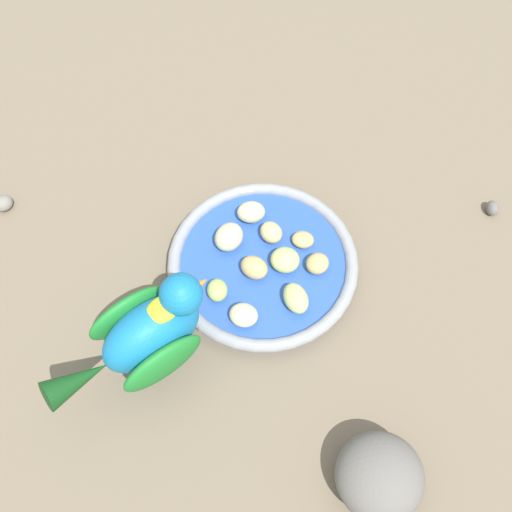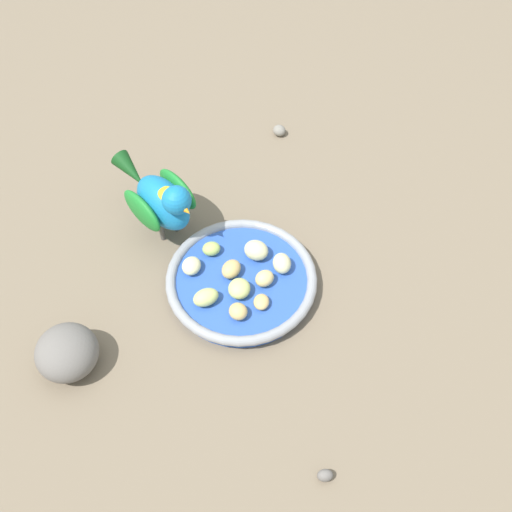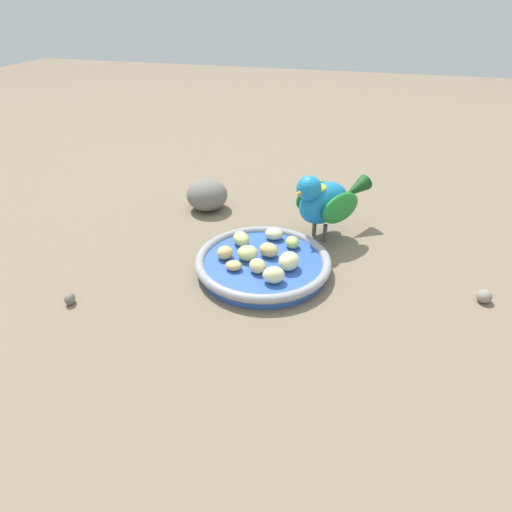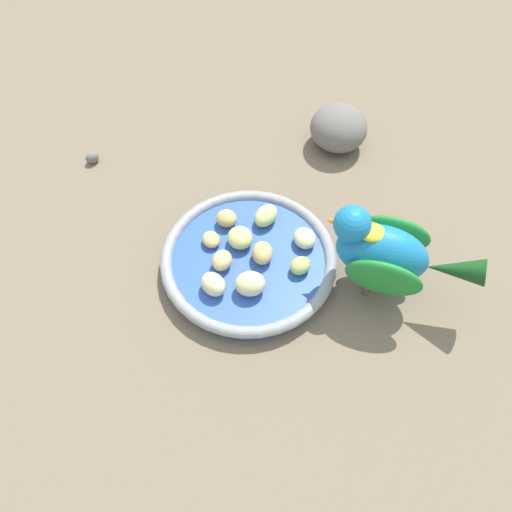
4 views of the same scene
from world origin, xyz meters
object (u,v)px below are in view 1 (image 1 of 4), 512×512
apple_piece_7 (254,268)px  apple_piece_8 (303,240)px  feeding_bowl (259,263)px  apple_piece_0 (247,316)px  apple_piece_2 (285,260)px  rock_large (379,476)px  pebble_0 (492,208)px  parrot (148,334)px  apple_piece_3 (217,290)px  apple_piece_4 (229,237)px  apple_piece_6 (251,212)px  apple_piece_5 (296,298)px  apple_piece_1 (269,232)px  pebble_1 (3,203)px  apple_piece_9 (317,264)px

apple_piece_7 → apple_piece_8: bearing=-128.8°
feeding_bowl → apple_piece_0: bearing=96.6°
apple_piece_0 → apple_piece_2: size_ratio=0.95×
rock_large → pebble_0: 0.36m
apple_piece_8 → parrot: (0.11, 0.17, 0.05)m
apple_piece_3 → apple_piece_7: (-0.03, -0.04, 0.00)m
apple_piece_7 → pebble_0: apple_piece_7 is taller
apple_piece_7 → rock_large: size_ratio=0.38×
parrot → pebble_0: bearing=-11.3°
apple_piece_4 → rock_large: size_ratio=0.43×
apple_piece_4 → apple_piece_6: (-0.01, -0.04, -0.00)m
apple_piece_7 → rock_large: bearing=134.6°
apple_piece_5 → apple_piece_1: bearing=-55.1°
apple_piece_8 → rock_large: size_ratio=0.31×
feeding_bowl → apple_piece_6: apple_piece_6 is taller
pebble_1 → apple_piece_5: bearing=175.2°
apple_piece_1 → rock_large: bearing=127.1°
apple_piece_3 → apple_piece_7: apple_piece_7 is taller
apple_piece_8 → parrot: size_ratio=0.16×
parrot → apple_piece_4: bearing=24.1°
parrot → rock_large: parrot is taller
apple_piece_3 → apple_piece_4: (0.01, -0.07, 0.00)m
apple_piece_3 → apple_piece_0: bearing=153.5°
apple_piece_3 → apple_piece_5: size_ratio=0.72×
apple_piece_8 → parrot: bearing=56.9°
apple_piece_2 → parrot: 0.18m
apple_piece_5 → apple_piece_9: (-0.01, -0.05, -0.00)m
apple_piece_5 → pebble_1: size_ratio=1.59×
apple_piece_2 → apple_piece_4: (0.07, -0.01, 0.00)m
apple_piece_1 → feeding_bowl: bearing=85.9°
apple_piece_5 → apple_piece_4: bearing=-29.1°
apple_piece_5 → apple_piece_9: 0.05m
feeding_bowl → apple_piece_4: 0.05m
apple_piece_1 → apple_piece_9: 0.07m
apple_piece_9 → parrot: parrot is taller
apple_piece_3 → apple_piece_5: apple_piece_5 is taller
apple_piece_1 → apple_piece_5: same height
pebble_0 → apple_piece_8: bearing=30.0°
apple_piece_1 → apple_piece_7: same height
apple_piece_7 → parrot: parrot is taller
apple_piece_4 → apple_piece_9: (-0.10, 0.00, -0.00)m
parrot → apple_piece_5: bearing=-15.6°
feeding_bowl → apple_piece_3: (0.03, 0.05, 0.01)m
apple_piece_2 → apple_piece_3: (0.06, 0.06, -0.00)m
apple_piece_0 → apple_piece_5: 0.06m
apple_piece_2 → parrot: bearing=54.1°
apple_piece_5 → apple_piece_7: 0.06m
apple_piece_2 → apple_piece_8: 0.04m
rock_large → apple_piece_6: bearing=-51.0°
apple_piece_4 → rock_large: rock_large is taller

